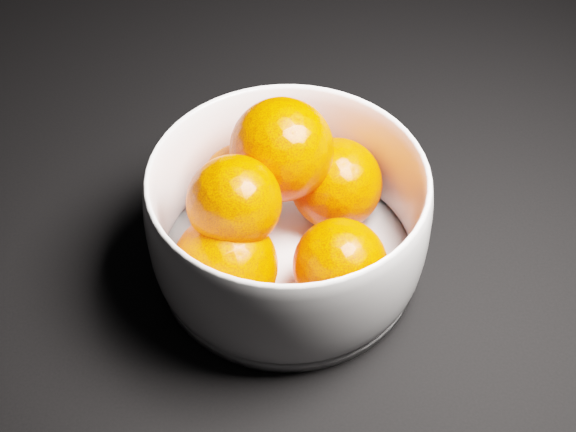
{
  "coord_description": "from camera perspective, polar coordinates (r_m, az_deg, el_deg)",
  "views": [
    {
      "loc": [
        -0.02,
        -0.16,
        0.5
      ],
      "look_at": [
        0.02,
        0.25,
        0.06
      ],
      "focal_mm": 50.0,
      "sensor_mm": 36.0,
      "label": 1
    }
  ],
  "objects": [
    {
      "name": "bowl",
      "position": [
        0.61,
        0.0,
        -0.34
      ],
      "size": [
        0.21,
        0.21,
        0.1
      ],
      "rotation": [
        0.0,
        0.0,
        -0.01
      ],
      "color": "silver",
      "rests_on": "ground"
    },
    {
      "name": "orange_pile",
      "position": [
        0.61,
        -0.7,
        0.73
      ],
      "size": [
        0.17,
        0.16,
        0.12
      ],
      "color": "#EC3B00",
      "rests_on": "bowl"
    }
  ]
}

